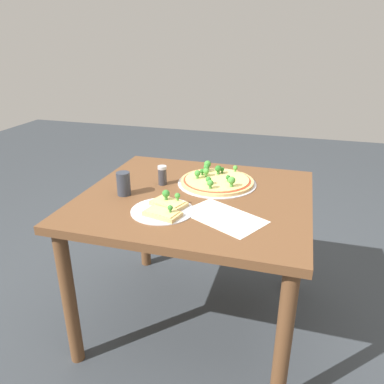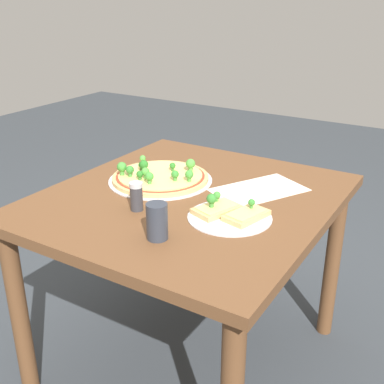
# 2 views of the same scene
# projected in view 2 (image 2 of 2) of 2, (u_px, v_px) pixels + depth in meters

# --- Properties ---
(ground_plane) EXTENTS (8.00, 8.00, 0.00)m
(ground_plane) POSITION_uv_depth(u_px,v_px,m) (190.00, 358.00, 1.91)
(ground_plane) COLOR #33383D
(dining_table) EXTENTS (1.01, 0.92, 0.70)m
(dining_table) POSITION_uv_depth(u_px,v_px,m) (189.00, 220.00, 1.68)
(dining_table) COLOR brown
(dining_table) RESTS_ON ground_plane
(pizza_tray_whole) EXTENTS (0.38, 0.38, 0.07)m
(pizza_tray_whole) POSITION_uv_depth(u_px,v_px,m) (160.00, 177.00, 1.76)
(pizza_tray_whole) COLOR silver
(pizza_tray_whole) RESTS_ON dining_table
(pizza_tray_slice) EXTENTS (0.26, 0.26, 0.07)m
(pizza_tray_slice) POSITION_uv_depth(u_px,v_px,m) (229.00, 213.00, 1.48)
(pizza_tray_slice) COLOR silver
(pizza_tray_slice) RESTS_ON dining_table
(drinking_cup) EXTENTS (0.06, 0.06, 0.11)m
(drinking_cup) POSITION_uv_depth(u_px,v_px,m) (157.00, 221.00, 1.33)
(drinking_cup) COLOR #2D333D
(drinking_cup) RESTS_ON dining_table
(condiment_shaker) EXTENTS (0.04, 0.04, 0.09)m
(condiment_shaker) POSITION_uv_depth(u_px,v_px,m) (136.00, 196.00, 1.51)
(condiment_shaker) COLOR #333338
(condiment_shaker) RESTS_ON dining_table
(paper_menu) EXTENTS (0.37, 0.32, 0.00)m
(paper_menu) POSITION_uv_depth(u_px,v_px,m) (259.00, 190.00, 1.68)
(paper_menu) COLOR silver
(paper_menu) RESTS_ON dining_table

